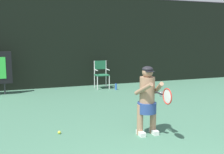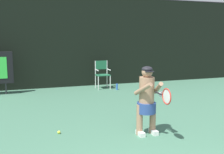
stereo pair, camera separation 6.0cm
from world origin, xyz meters
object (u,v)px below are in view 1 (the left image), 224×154
tennis_player (147,98)px  tennis_racket (167,96)px  water_bottle (116,87)px  umpire_chair (101,73)px  tennis_ball_loose (59,132)px

tennis_player → tennis_racket: (0.13, -0.53, 0.15)m
water_bottle → tennis_racket: (-0.93, -5.20, 0.79)m
umpire_chair → tennis_player: size_ratio=0.76×
tennis_player → tennis_ball_loose: size_ratio=20.91×
umpire_chair → tennis_racket: bearing=-95.0°
water_bottle → tennis_player: size_ratio=0.19×
water_bottle → tennis_racket: 5.34m
tennis_player → tennis_ball_loose: 1.96m
water_bottle → tennis_ball_loose: (-2.78, -4.06, -0.09)m
tennis_racket → water_bottle: bearing=62.4°
tennis_racket → tennis_ball_loose: 2.34m
tennis_player → tennis_racket: 0.56m
umpire_chair → tennis_player: tennis_player is taller
tennis_racket → tennis_ball_loose: tennis_racket is taller
umpire_chair → tennis_player: 5.21m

